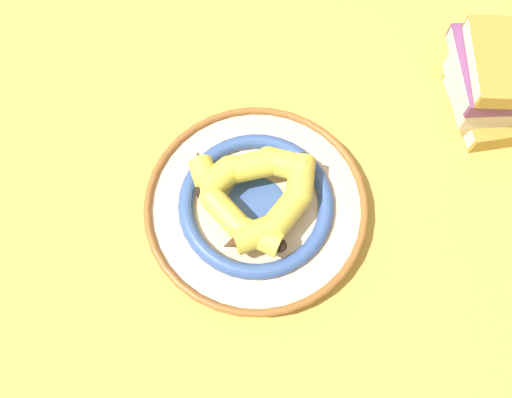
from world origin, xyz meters
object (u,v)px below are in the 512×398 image
object	(u,v)px
banana_a	(254,168)
banana_c	(280,210)
banana_b	(228,207)
decorative_bowl	(256,205)

from	to	relation	value
banana_a	banana_c	bearing A→B (deg)	106.88
banana_a	banana_b	size ratio (longest dim) A/B	0.77
decorative_bowl	banana_c	size ratio (longest dim) A/B	1.73
decorative_bowl	banana_b	size ratio (longest dim) A/B	1.65
banana_a	banana_c	xyz separation A→B (m)	(0.07, -0.02, -0.00)
banana_c	banana_b	bearing A→B (deg)	124.24
banana_a	banana_c	distance (m)	0.07
banana_b	banana_a	bearing A→B (deg)	107.25
decorative_bowl	banana_a	world-z (taller)	banana_a
banana_a	banana_c	size ratio (longest dim) A/B	0.81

